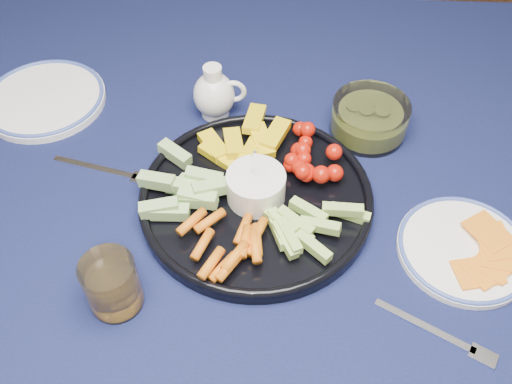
{
  "coord_description": "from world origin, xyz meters",
  "views": [
    {
      "loc": [
        0.08,
        -0.62,
        1.43
      ],
      "look_at": [
        0.05,
        -0.07,
        0.77
      ],
      "focal_mm": 40.0,
      "sensor_mm": 36.0,
      "label": 1
    }
  ],
  "objects_px": {
    "cheese_plate": "(464,248)",
    "side_plate_extra": "(44,99)",
    "crudite_platter": "(254,195)",
    "creamer_pitcher": "(215,94)",
    "pickle_bowl": "(369,119)",
    "juice_tumbler": "(113,287)",
    "dining_table": "(231,205)"
  },
  "relations": [
    {
      "from": "cheese_plate",
      "to": "side_plate_extra",
      "type": "xyz_separation_m",
      "value": [
        -0.7,
        0.29,
        -0.0
      ]
    },
    {
      "from": "crudite_platter",
      "to": "side_plate_extra",
      "type": "height_order",
      "value": "crudite_platter"
    },
    {
      "from": "creamer_pitcher",
      "to": "crudite_platter",
      "type": "bearing_deg",
      "value": -68.68
    },
    {
      "from": "pickle_bowl",
      "to": "side_plate_extra",
      "type": "bearing_deg",
      "value": 175.53
    },
    {
      "from": "creamer_pitcher",
      "to": "cheese_plate",
      "type": "height_order",
      "value": "creamer_pitcher"
    },
    {
      "from": "crudite_platter",
      "to": "pickle_bowl",
      "type": "height_order",
      "value": "crudite_platter"
    },
    {
      "from": "cheese_plate",
      "to": "juice_tumbler",
      "type": "distance_m",
      "value": 0.49
    },
    {
      "from": "dining_table",
      "to": "side_plate_extra",
      "type": "distance_m",
      "value": 0.39
    },
    {
      "from": "side_plate_extra",
      "to": "cheese_plate",
      "type": "bearing_deg",
      "value": -22.66
    },
    {
      "from": "crudite_platter",
      "to": "cheese_plate",
      "type": "distance_m",
      "value": 0.32
    },
    {
      "from": "dining_table",
      "to": "pickle_bowl",
      "type": "distance_m",
      "value": 0.28
    },
    {
      "from": "creamer_pitcher",
      "to": "side_plate_extra",
      "type": "distance_m",
      "value": 0.31
    },
    {
      "from": "dining_table",
      "to": "crudite_platter",
      "type": "bearing_deg",
      "value": -55.78
    },
    {
      "from": "side_plate_extra",
      "to": "juice_tumbler",
      "type": "bearing_deg",
      "value": -61.39
    },
    {
      "from": "dining_table",
      "to": "juice_tumbler",
      "type": "height_order",
      "value": "juice_tumbler"
    },
    {
      "from": "dining_table",
      "to": "side_plate_extra",
      "type": "relative_size",
      "value": 7.67
    },
    {
      "from": "juice_tumbler",
      "to": "side_plate_extra",
      "type": "distance_m",
      "value": 0.45
    },
    {
      "from": "cheese_plate",
      "to": "juice_tumbler",
      "type": "relative_size",
      "value": 2.23
    },
    {
      "from": "juice_tumbler",
      "to": "cheese_plate",
      "type": "bearing_deg",
      "value": 12.36
    },
    {
      "from": "crudite_platter",
      "to": "pickle_bowl",
      "type": "bearing_deg",
      "value": 42.62
    },
    {
      "from": "dining_table",
      "to": "cheese_plate",
      "type": "relative_size",
      "value": 8.75
    },
    {
      "from": "creamer_pitcher",
      "to": "dining_table",
      "type": "bearing_deg",
      "value": -75.88
    },
    {
      "from": "creamer_pitcher",
      "to": "juice_tumbler",
      "type": "xyz_separation_m",
      "value": [
        -0.1,
        -0.38,
        -0.01
      ]
    },
    {
      "from": "dining_table",
      "to": "cheese_plate",
      "type": "height_order",
      "value": "cheese_plate"
    },
    {
      "from": "dining_table",
      "to": "cheese_plate",
      "type": "bearing_deg",
      "value": -21.86
    },
    {
      "from": "cheese_plate",
      "to": "pickle_bowl",
      "type": "bearing_deg",
      "value": 115.95
    },
    {
      "from": "crudite_platter",
      "to": "pickle_bowl",
      "type": "distance_m",
      "value": 0.25
    },
    {
      "from": "creamer_pitcher",
      "to": "cheese_plate",
      "type": "xyz_separation_m",
      "value": [
        0.39,
        -0.28,
        -0.03
      ]
    },
    {
      "from": "creamer_pitcher",
      "to": "cheese_plate",
      "type": "distance_m",
      "value": 0.48
    },
    {
      "from": "pickle_bowl",
      "to": "cheese_plate",
      "type": "height_order",
      "value": "pickle_bowl"
    },
    {
      "from": "dining_table",
      "to": "crudite_platter",
      "type": "relative_size",
      "value": 4.65
    },
    {
      "from": "crudite_platter",
      "to": "creamer_pitcher",
      "type": "bearing_deg",
      "value": 111.32
    }
  ]
}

